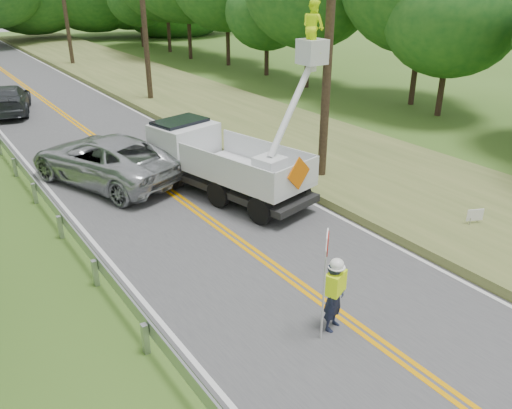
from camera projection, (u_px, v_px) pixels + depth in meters
ground at (439, 387)px, 9.61m from camera, size 140.00×140.00×0.00m
road at (139, 169)px, 20.06m from camera, size 7.20×96.00×0.03m
guardrail at (23, 170)px, 18.43m from camera, size 0.18×48.00×0.77m
utility_poles at (207, 16)px, 22.72m from camera, size 1.60×43.30×10.00m
tall_grass_verge at (283, 136)px, 23.69m from camera, size 7.00×96.00×0.30m
flagger at (334, 292)px, 10.78m from camera, size 1.01×0.64×2.59m
bucket_truck at (219, 149)px, 17.79m from camera, size 4.80×6.59×6.27m
suv_silver at (106, 159)px, 18.56m from camera, size 4.81×6.76×1.71m
suv_darkgrey at (8, 99)px, 27.64m from camera, size 3.30×5.47×1.48m
yard_sign at (475, 216)px, 15.05m from camera, size 0.48×0.24×0.75m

